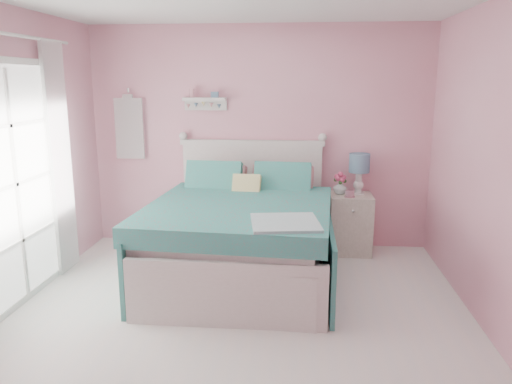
% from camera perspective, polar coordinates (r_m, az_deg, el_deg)
% --- Properties ---
extents(floor, '(4.50, 4.50, 0.00)m').
position_cam_1_polar(floor, '(4.17, -2.55, -15.53)').
color(floor, white).
rests_on(floor, ground).
extents(room_shell, '(4.50, 4.50, 4.50)m').
position_cam_1_polar(room_shell, '(3.69, -2.79, 6.68)').
color(room_shell, pink).
rests_on(room_shell, floor).
extents(bed, '(1.84, 2.25, 1.28)m').
position_cam_1_polar(bed, '(5.06, -1.65, -5.14)').
color(bed, silver).
rests_on(bed, floor).
extents(nightstand, '(0.47, 0.47, 0.68)m').
position_cam_1_polar(nightstand, '(5.89, 10.73, -3.56)').
color(nightstand, beige).
rests_on(nightstand, floor).
extents(table_lamp, '(0.23, 0.23, 0.47)m').
position_cam_1_polar(table_lamp, '(5.80, 11.72, 2.92)').
color(table_lamp, white).
rests_on(table_lamp, nightstand).
extents(vase, '(0.19, 0.19, 0.16)m').
position_cam_1_polar(vase, '(5.81, 9.58, 0.53)').
color(vase, silver).
rests_on(vase, nightstand).
extents(teacup, '(0.13, 0.13, 0.08)m').
position_cam_1_polar(teacup, '(5.68, 10.67, -0.20)').
color(teacup, '#CF8BA2').
rests_on(teacup, nightstand).
extents(roses, '(0.14, 0.11, 0.12)m').
position_cam_1_polar(roses, '(5.78, 9.60, 1.67)').
color(roses, '#E14C7C').
rests_on(roses, vase).
extents(wall_shelf, '(0.50, 0.15, 0.25)m').
position_cam_1_polar(wall_shelf, '(5.94, -5.87, 10.35)').
color(wall_shelf, silver).
rests_on(wall_shelf, room_shell).
extents(hanging_dress, '(0.34, 0.03, 0.72)m').
position_cam_1_polar(hanging_dress, '(6.20, -14.28, 7.03)').
color(hanging_dress, white).
rests_on(hanging_dress, room_shell).
extents(french_door, '(0.04, 1.32, 2.16)m').
position_cam_1_polar(french_door, '(4.83, -25.83, 0.72)').
color(french_door, silver).
rests_on(french_door, floor).
extents(curtain_far, '(0.04, 0.40, 2.32)m').
position_cam_1_polar(curtain_far, '(5.42, -21.48, 3.44)').
color(curtain_far, white).
rests_on(curtain_far, floor).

